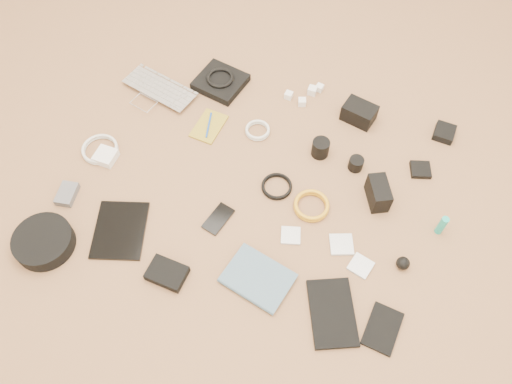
% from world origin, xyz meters
% --- Properties ---
extents(laptop, '(0.37, 0.31, 0.02)m').
position_xyz_m(laptop, '(-0.47, 0.32, 0.01)').
color(laptop, '#BABABF').
rests_on(laptop, ground).
extents(headphone_pouch, '(0.23, 0.22, 0.03)m').
position_xyz_m(headphone_pouch, '(-0.22, 0.46, 0.02)').
color(headphone_pouch, black).
rests_on(headphone_pouch, ground).
extents(headphones, '(0.15, 0.15, 0.01)m').
position_xyz_m(headphones, '(-0.22, 0.46, 0.04)').
color(headphones, black).
rests_on(headphones, headphone_pouch).
extents(charger_a, '(0.03, 0.03, 0.03)m').
position_xyz_m(charger_a, '(0.07, 0.46, 0.01)').
color(charger_a, white).
rests_on(charger_a, ground).
extents(charger_b, '(0.04, 0.04, 0.03)m').
position_xyz_m(charger_b, '(0.16, 0.51, 0.02)').
color(charger_b, white).
rests_on(charger_b, ground).
extents(charger_c, '(0.04, 0.04, 0.03)m').
position_xyz_m(charger_c, '(0.19, 0.53, 0.01)').
color(charger_c, white).
rests_on(charger_c, ground).
extents(charger_d, '(0.04, 0.04, 0.03)m').
position_xyz_m(charger_d, '(0.13, 0.44, 0.01)').
color(charger_d, white).
rests_on(charger_d, ground).
extents(dslr_camera, '(0.15, 0.12, 0.07)m').
position_xyz_m(dslr_camera, '(0.37, 0.42, 0.04)').
color(dslr_camera, black).
rests_on(dslr_camera, ground).
extents(lens_pouch, '(0.09, 0.10, 0.03)m').
position_xyz_m(lens_pouch, '(0.70, 0.42, 0.02)').
color(lens_pouch, black).
rests_on(lens_pouch, ground).
extents(notebook_olive, '(0.13, 0.17, 0.01)m').
position_xyz_m(notebook_olive, '(-0.20, 0.23, 0.00)').
color(notebook_olive, olive).
rests_on(notebook_olive, ground).
extents(pen_blue, '(0.02, 0.12, 0.01)m').
position_xyz_m(pen_blue, '(-0.20, 0.23, 0.01)').
color(pen_blue, '#1443AA').
rests_on(pen_blue, notebook_olive).
extents(cable_white_a, '(0.10, 0.10, 0.01)m').
position_xyz_m(cable_white_a, '(-0.01, 0.25, 0.01)').
color(cable_white_a, silver).
rests_on(cable_white_a, ground).
extents(lens_a, '(0.08, 0.08, 0.07)m').
position_xyz_m(lens_a, '(0.25, 0.21, 0.04)').
color(lens_a, black).
rests_on(lens_a, ground).
extents(lens_b, '(0.06, 0.06, 0.05)m').
position_xyz_m(lens_b, '(0.39, 0.18, 0.03)').
color(lens_b, black).
rests_on(lens_b, ground).
extents(card_reader, '(0.09, 0.09, 0.02)m').
position_xyz_m(card_reader, '(0.63, 0.22, 0.01)').
color(card_reader, black).
rests_on(card_reader, ground).
extents(power_brick, '(0.08, 0.08, 0.03)m').
position_xyz_m(power_brick, '(-0.53, -0.02, 0.02)').
color(power_brick, white).
rests_on(power_brick, ground).
extents(cable_white_b, '(0.14, 0.14, 0.01)m').
position_xyz_m(cable_white_b, '(-0.57, 0.01, 0.01)').
color(cable_white_b, silver).
rests_on(cable_white_b, ground).
extents(cable_black, '(0.13, 0.13, 0.01)m').
position_xyz_m(cable_black, '(0.12, 0.01, 0.01)').
color(cable_black, black).
rests_on(cable_black, ground).
extents(cable_yellow, '(0.16, 0.16, 0.01)m').
position_xyz_m(cable_yellow, '(0.26, -0.04, 0.01)').
color(cable_yellow, orange).
rests_on(cable_yellow, ground).
extents(flash, '(0.10, 0.13, 0.09)m').
position_xyz_m(flash, '(0.48, 0.06, 0.04)').
color(flash, black).
rests_on(flash, ground).
extents(lens_cleaner, '(0.03, 0.03, 0.09)m').
position_xyz_m(lens_cleaner, '(0.71, -0.02, 0.04)').
color(lens_cleaner, teal).
rests_on(lens_cleaner, ground).
extents(battery_charger, '(0.07, 0.10, 0.03)m').
position_xyz_m(battery_charger, '(-0.61, -0.21, 0.01)').
color(battery_charger, '#515156').
rests_on(battery_charger, ground).
extents(tablet, '(0.22, 0.26, 0.01)m').
position_xyz_m(tablet, '(-0.37, -0.29, 0.01)').
color(tablet, black).
rests_on(tablet, ground).
extents(phone, '(0.10, 0.13, 0.01)m').
position_xyz_m(phone, '(-0.05, -0.16, 0.00)').
color(phone, black).
rests_on(phone, ground).
extents(filter_case_left, '(0.08, 0.08, 0.01)m').
position_xyz_m(filter_case_left, '(0.22, -0.17, 0.00)').
color(filter_case_left, silver).
rests_on(filter_case_left, ground).
extents(filter_case_mid, '(0.10, 0.10, 0.01)m').
position_xyz_m(filter_case_mid, '(0.39, -0.16, 0.01)').
color(filter_case_mid, silver).
rests_on(filter_case_mid, ground).
extents(filter_case_right, '(0.09, 0.09, 0.01)m').
position_xyz_m(filter_case_right, '(0.47, -0.22, 0.00)').
color(filter_case_right, silver).
rests_on(filter_case_right, ground).
extents(air_blower, '(0.06, 0.06, 0.04)m').
position_xyz_m(air_blower, '(0.60, -0.18, 0.02)').
color(air_blower, black).
rests_on(air_blower, ground).
extents(headphone_case, '(0.25, 0.25, 0.06)m').
position_xyz_m(headphone_case, '(-0.59, -0.41, 0.03)').
color(headphone_case, black).
rests_on(headphone_case, ground).
extents(drive_case, '(0.14, 0.11, 0.03)m').
position_xyz_m(drive_case, '(-0.15, -0.41, 0.02)').
color(drive_case, black).
rests_on(drive_case, ground).
extents(paperback, '(0.25, 0.22, 0.02)m').
position_xyz_m(paperback, '(0.12, -0.43, 0.01)').
color(paperback, '#456175').
rests_on(paperback, ground).
extents(notebook_black_a, '(0.20, 0.26, 0.02)m').
position_xyz_m(notebook_black_a, '(0.40, -0.40, 0.01)').
color(notebook_black_a, black).
rests_on(notebook_black_a, ground).
extents(notebook_black_b, '(0.12, 0.16, 0.01)m').
position_xyz_m(notebook_black_b, '(0.56, -0.41, 0.01)').
color(notebook_black_b, black).
rests_on(notebook_black_b, ground).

